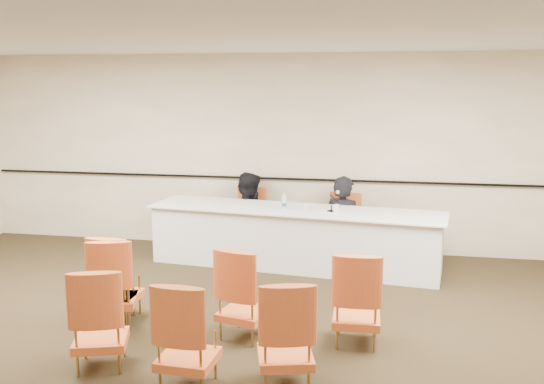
{
  "coord_description": "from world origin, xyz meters",
  "views": [
    {
      "loc": [
        1.5,
        -5.13,
        2.54
      ],
      "look_at": [
        0.02,
        2.6,
        1.13
      ],
      "focal_mm": 40.0,
      "sensor_mm": 36.0,
      "label": 1
    }
  ],
  "objects_px": {
    "panelist_main": "(342,233)",
    "aud_chair_back_left": "(100,317)",
    "drinking_glass": "(305,207)",
    "coffee_cup": "(336,209)",
    "aud_chair_extra": "(116,277)",
    "panel_table": "(294,238)",
    "panelist_main_chair": "(343,227)",
    "aud_chair_back_right": "(285,332)",
    "aud_chair_front_left": "(113,280)",
    "water_bottle": "(284,201)",
    "aud_chair_back_mid": "(188,334)",
    "panelist_second": "(248,225)",
    "microphone": "(331,202)",
    "aud_chair_front_right": "(357,297)",
    "panelist_second_chair": "(248,220)",
    "aud_chair_front_mid": "(245,292)"
  },
  "relations": [
    {
      "from": "panelist_second",
      "to": "aud_chair_front_mid",
      "type": "height_order",
      "value": "panelist_second"
    },
    {
      "from": "aud_chair_front_left",
      "to": "aud_chair_back_left",
      "type": "relative_size",
      "value": 1.0
    },
    {
      "from": "aud_chair_front_left",
      "to": "water_bottle",
      "type": "bearing_deg",
      "value": 42.62
    },
    {
      "from": "aud_chair_back_left",
      "to": "aud_chair_back_mid",
      "type": "relative_size",
      "value": 1.0
    },
    {
      "from": "panelist_second",
      "to": "aud_chair_front_right",
      "type": "distance_m",
      "value": 3.63
    },
    {
      "from": "aud_chair_front_left",
      "to": "drinking_glass",
      "type": "bearing_deg",
      "value": 37.24
    },
    {
      "from": "water_bottle",
      "to": "panel_table",
      "type": "bearing_deg",
      "value": 16.49
    },
    {
      "from": "aud_chair_back_right",
      "to": "panelist_second_chair",
      "type": "bearing_deg",
      "value": 92.39
    },
    {
      "from": "coffee_cup",
      "to": "aud_chair_front_right",
      "type": "bearing_deg",
      "value": -79.84
    },
    {
      "from": "coffee_cup",
      "to": "aud_chair_back_mid",
      "type": "bearing_deg",
      "value": -105.43
    },
    {
      "from": "coffee_cup",
      "to": "aud_chair_back_mid",
      "type": "distance_m",
      "value": 3.58
    },
    {
      "from": "panelist_main",
      "to": "aud_chair_front_left",
      "type": "height_order",
      "value": "panelist_main"
    },
    {
      "from": "water_bottle",
      "to": "coffee_cup",
      "type": "bearing_deg",
      "value": -9.43
    },
    {
      "from": "aud_chair_front_left",
      "to": "panelist_main",
      "type": "bearing_deg",
      "value": 36.95
    },
    {
      "from": "microphone",
      "to": "coffee_cup",
      "type": "xyz_separation_m",
      "value": [
        0.07,
        -0.06,
        -0.08
      ]
    },
    {
      "from": "panelist_main",
      "to": "aud_chair_back_left",
      "type": "xyz_separation_m",
      "value": [
        -1.89,
        -3.91,
        0.09
      ]
    },
    {
      "from": "panelist_second",
      "to": "aud_chair_back_mid",
      "type": "distance_m",
      "value": 4.32
    },
    {
      "from": "drinking_glass",
      "to": "aud_chair_back_left",
      "type": "height_order",
      "value": "aud_chair_back_left"
    },
    {
      "from": "panelist_main_chair",
      "to": "panelist_second_chair",
      "type": "xyz_separation_m",
      "value": [
        -1.47,
        0.17,
        0.0
      ]
    },
    {
      "from": "panelist_main",
      "to": "microphone",
      "type": "bearing_deg",
      "value": 100.36
    },
    {
      "from": "water_bottle",
      "to": "drinking_glass",
      "type": "height_order",
      "value": "water_bottle"
    },
    {
      "from": "aud_chair_back_left",
      "to": "panelist_main_chair",
      "type": "bearing_deg",
      "value": 46.39
    },
    {
      "from": "panelist_second",
      "to": "aud_chair_back_left",
      "type": "xyz_separation_m",
      "value": [
        -0.42,
        -4.08,
        0.08
      ]
    },
    {
      "from": "panelist_second_chair",
      "to": "water_bottle",
      "type": "bearing_deg",
      "value": -40.16
    },
    {
      "from": "aud_chair_back_right",
      "to": "aud_chair_extra",
      "type": "bearing_deg",
      "value": 136.47
    },
    {
      "from": "microphone",
      "to": "aud_chair_back_right",
      "type": "bearing_deg",
      "value": -62.75
    },
    {
      "from": "microphone",
      "to": "aud_chair_back_mid",
      "type": "relative_size",
      "value": 0.3
    },
    {
      "from": "panel_table",
      "to": "panelist_main_chair",
      "type": "height_order",
      "value": "panelist_main_chair"
    },
    {
      "from": "panelist_main",
      "to": "aud_chair_back_mid",
      "type": "xyz_separation_m",
      "value": [
        -0.99,
        -4.11,
        0.09
      ]
    },
    {
      "from": "panelist_main_chair",
      "to": "aud_chair_front_right",
      "type": "relative_size",
      "value": 1.0
    },
    {
      "from": "panelist_main",
      "to": "microphone",
      "type": "relative_size",
      "value": 6.0
    },
    {
      "from": "drinking_glass",
      "to": "aud_chair_back_right",
      "type": "relative_size",
      "value": 0.11
    },
    {
      "from": "panelist_main",
      "to": "aud_chair_front_right",
      "type": "relative_size",
      "value": 1.78
    },
    {
      "from": "aud_chair_front_mid",
      "to": "aud_chair_back_right",
      "type": "relative_size",
      "value": 1.0
    },
    {
      "from": "microphone",
      "to": "aud_chair_front_left",
      "type": "relative_size",
      "value": 0.3
    },
    {
      "from": "panelist_second",
      "to": "aud_chair_back_left",
      "type": "distance_m",
      "value": 4.1
    },
    {
      "from": "drinking_glass",
      "to": "coffee_cup",
      "type": "distance_m",
      "value": 0.44
    },
    {
      "from": "aud_chair_back_left",
      "to": "aud_chair_extra",
      "type": "distance_m",
      "value": 1.16
    },
    {
      "from": "panelist_second",
      "to": "microphone",
      "type": "distance_m",
      "value": 1.67
    },
    {
      "from": "panel_table",
      "to": "aud_chair_back_mid",
      "type": "bearing_deg",
      "value": -88.89
    },
    {
      "from": "panel_table",
      "to": "aud_chair_extra",
      "type": "relative_size",
      "value": 4.34
    },
    {
      "from": "panel_table",
      "to": "water_bottle",
      "type": "height_order",
      "value": "water_bottle"
    },
    {
      "from": "panelist_second",
      "to": "microphone",
      "type": "height_order",
      "value": "panelist_second"
    },
    {
      "from": "coffee_cup",
      "to": "aud_chair_back_left",
      "type": "distance_m",
      "value": 3.73
    },
    {
      "from": "panelist_second",
      "to": "aud_chair_extra",
      "type": "height_order",
      "value": "panelist_second"
    },
    {
      "from": "panel_table",
      "to": "aud_chair_back_right",
      "type": "height_order",
      "value": "aud_chair_back_right"
    },
    {
      "from": "aud_chair_front_right",
      "to": "aud_chair_extra",
      "type": "height_order",
      "value": "same"
    },
    {
      "from": "panelist_second_chair",
      "to": "panelist_second",
      "type": "bearing_deg",
      "value": 0.0
    },
    {
      "from": "panelist_second_chair",
      "to": "aud_chair_back_right",
      "type": "distance_m",
      "value": 4.29
    },
    {
      "from": "panelist_main_chair",
      "to": "aud_chair_back_mid",
      "type": "height_order",
      "value": "same"
    }
  ]
}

